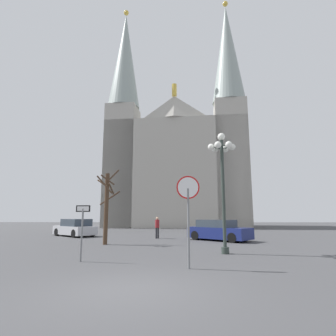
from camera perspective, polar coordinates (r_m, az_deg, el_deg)
The scene contains 9 objects.
ground_plane at distance 7.18m, azimuth -8.02°, elevation -24.08°, with size 120.00×120.00×0.00m, color #424244.
cathedral at distance 42.32m, azimuth 1.97°, elevation 1.77°, with size 21.33×15.21×34.45m.
stop_sign at distance 9.57m, azimuth 4.24°, elevation -7.16°, with size 0.81×0.08×3.14m.
one_way_arrow_sign at distance 11.45m, azimuth -17.53°, elevation -11.40°, with size 0.60×0.13×2.16m.
street_lamp at distance 13.52m, azimuth 11.33°, elevation -0.18°, with size 1.36×1.23×5.80m.
bare_tree at distance 17.46m, azimuth -12.74°, elevation -7.49°, with size 1.33×1.35×4.64m.
parked_car_near_silver at distance 24.83m, azimuth -18.90°, elevation -11.82°, with size 4.38×4.13×1.43m.
parked_car_far_navy at distance 20.01m, azimuth 10.54°, elevation -12.77°, with size 4.46×4.25×1.43m.
pedestrian_walking at distance 21.38m, azimuth -2.27°, elevation -11.94°, with size 0.32×0.32×1.61m.
Camera 1 is at (1.07, -6.87, 1.79)m, focal length 29.09 mm.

